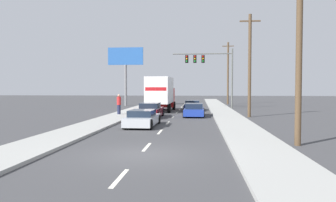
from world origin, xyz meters
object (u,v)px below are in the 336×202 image
car_silver (143,118)px  roadside_billboard (126,63)px  car_navy (193,106)px  utility_pole_near (299,41)px  box_truck (161,92)px  car_blue (194,110)px  utility_pole_mid (250,64)px  traffic_signal_mast (205,63)px  pedestrian_near_corner (119,104)px  car_maroon (151,111)px  utility_pole_far (228,72)px

car_silver → roadside_billboard: (-6.67, 24.77, 5.61)m
car_navy → utility_pole_near: 23.61m
box_truck → utility_pole_near: bearing=-67.6°
car_blue → utility_pole_mid: size_ratio=0.52×
car_navy → utility_pole_mid: bearing=-57.8°
car_navy → traffic_signal_mast: bearing=68.5°
box_truck → utility_pole_near: (8.56, -20.81, 2.59)m
utility_pole_mid → roadside_billboard: 22.65m
car_silver → pedestrian_near_corner: 8.94m
car_maroon → traffic_signal_mast: 14.92m
car_maroon → roadside_billboard: size_ratio=0.56×
car_navy → pedestrian_near_corner: (-6.68, -7.79, 0.53)m
roadside_billboard → utility_pole_mid: bearing=-48.8°
car_silver → roadside_billboard: 26.25m
utility_pole_mid → roadside_billboard: size_ratio=1.08×
box_truck → roadside_billboard: size_ratio=0.92×
pedestrian_near_corner → roadside_billboard: bearing=100.4°
pedestrian_near_corner → utility_pole_mid: bearing=-1.9°
car_blue → roadside_billboard: bearing=121.3°
box_truck → utility_pole_far: utility_pole_far is taller
car_blue → utility_pole_far: 23.13m
car_silver → utility_pole_far: 31.84m
traffic_signal_mast → car_navy: bearing=-111.5°
utility_pole_near → utility_pole_far: bearing=89.8°
box_truck → utility_pole_mid: utility_pole_mid is taller
car_maroon → utility_pole_mid: (8.65, 1.06, 4.06)m
car_silver → pedestrian_near_corner: bearing=113.9°
car_silver → utility_pole_near: bearing=-39.3°
box_truck → pedestrian_near_corner: 6.84m
car_maroon → utility_pole_far: 25.65m
car_navy → roadside_billboard: size_ratio=0.56×
car_maroon → roadside_billboard: bearing=109.1°
utility_pole_near → utility_pole_mid: (0.03, 14.48, -0.04)m
car_blue → roadside_billboard: roadside_billboard is taller
utility_pole_near → pedestrian_near_corner: utility_pole_near is taller
car_silver → utility_pole_mid: size_ratio=0.52×
box_truck → traffic_signal_mast: 8.36m
pedestrian_near_corner → car_blue: bearing=0.8°
box_truck → car_navy: box_truck is taller
car_maroon → car_navy: (3.49, 9.25, -0.05)m
car_silver → utility_pole_mid: 12.04m
car_maroon → utility_pole_mid: 9.61m
utility_pole_near → utility_pole_far: utility_pole_far is taller
box_truck → roadside_billboard: bearing=120.6°
utility_pole_far → box_truck: bearing=-118.0°
pedestrian_near_corner → traffic_signal_mast: bearing=54.9°
utility_pole_mid → car_navy: bearing=122.2°
box_truck → car_blue: size_ratio=1.62×
car_silver → pedestrian_near_corner: pedestrian_near_corner is taller
car_silver → utility_pole_far: utility_pole_far is taller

